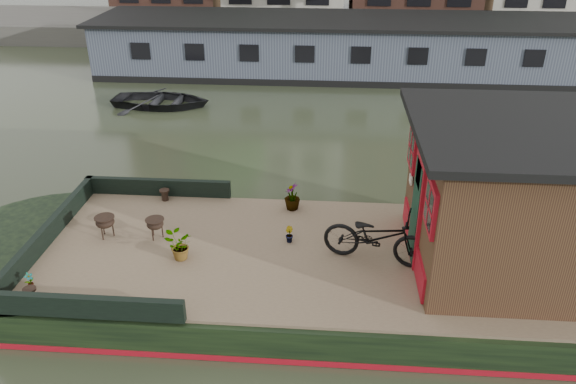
# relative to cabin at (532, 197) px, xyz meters

# --- Properties ---
(ground) EXTENTS (120.00, 120.00, 0.00)m
(ground) POSITION_rel_cabin_xyz_m (-2.19, 0.00, -1.88)
(ground) COLOR #2B3220
(ground) RESTS_ON ground
(houseboat_hull) EXTENTS (14.01, 4.02, 0.60)m
(houseboat_hull) POSITION_rel_cabin_xyz_m (-3.52, 0.00, -1.60)
(houseboat_hull) COLOR black
(houseboat_hull) RESTS_ON ground
(houseboat_deck) EXTENTS (11.80, 3.80, 0.05)m
(houseboat_deck) POSITION_rel_cabin_xyz_m (-2.19, 0.00, -1.25)
(houseboat_deck) COLOR #7B664C
(houseboat_deck) RESTS_ON houseboat_hull
(bow_bulwark) EXTENTS (3.00, 4.00, 0.35)m
(bow_bulwark) POSITION_rel_cabin_xyz_m (-7.25, 0.00, -1.05)
(bow_bulwark) COLOR black
(bow_bulwark) RESTS_ON houseboat_deck
(cabin) EXTENTS (4.00, 3.50, 2.42)m
(cabin) POSITION_rel_cabin_xyz_m (0.00, 0.00, 0.00)
(cabin) COLOR black
(cabin) RESTS_ON houseboat_deck
(bicycle) EXTENTS (1.87, 1.02, 0.93)m
(bicycle) POSITION_rel_cabin_xyz_m (-2.39, -0.14, -0.76)
(bicycle) COLOR black
(bicycle) RESTS_ON houseboat_deck
(potted_plant_b) EXTENTS (0.19, 0.20, 0.29)m
(potted_plant_b) POSITION_rel_cabin_xyz_m (-3.87, 0.33, -1.08)
(potted_plant_b) COLOR brown
(potted_plant_b) RESTS_ON houseboat_deck
(potted_plant_c) EXTENTS (0.54, 0.51, 0.50)m
(potted_plant_c) POSITION_rel_cabin_xyz_m (-5.67, -0.36, -0.98)
(potted_plant_c) COLOR #A96731
(potted_plant_c) RESTS_ON houseboat_deck
(potted_plant_d) EXTENTS (0.32, 0.32, 0.55)m
(potted_plant_d) POSITION_rel_cabin_xyz_m (-3.90, 1.53, -0.95)
(potted_plant_d) COLOR maroon
(potted_plant_d) RESTS_ON houseboat_deck
(potted_plant_e) EXTENTS (0.15, 0.17, 0.27)m
(potted_plant_e) POSITION_rel_cabin_xyz_m (-7.79, -1.32, -1.09)
(potted_plant_e) COLOR #925A2A
(potted_plant_e) RESTS_ON houseboat_deck
(brazier_front) EXTENTS (0.49, 0.49, 0.40)m
(brazier_front) POSITION_rel_cabin_xyz_m (-7.15, 0.25, -1.03)
(brazier_front) COLOR black
(brazier_front) RESTS_ON houseboat_deck
(brazier_rear) EXTENTS (0.43, 0.43, 0.38)m
(brazier_rear) POSITION_rel_cabin_xyz_m (-6.25, 0.27, -1.04)
(brazier_rear) COLOR black
(brazier_rear) RESTS_ON houseboat_deck
(bollard_port) EXTENTS (0.20, 0.20, 0.23)m
(bollard_port) POSITION_rel_cabin_xyz_m (-6.49, 1.70, -1.11)
(bollard_port) COLOR black
(bollard_port) RESTS_ON houseboat_deck
(bollard_stbd) EXTENTS (0.20, 0.20, 0.23)m
(bollard_stbd) POSITION_rel_cabin_xyz_m (-7.62, -1.63, -1.12)
(bollard_stbd) COLOR black
(bollard_stbd) RESTS_ON houseboat_deck
(dinghy) EXTENTS (3.31, 2.44, 0.66)m
(dinghy) POSITION_rel_cabin_xyz_m (-8.79, 9.40, -1.55)
(dinghy) COLOR black
(dinghy) RESTS_ON ground
(far_houseboat) EXTENTS (20.40, 4.40, 2.11)m
(far_houseboat) POSITION_rel_cabin_xyz_m (-2.19, 14.00, -0.91)
(far_houseboat) COLOR #4F596A
(far_houseboat) RESTS_ON ground
(quay) EXTENTS (60.00, 6.00, 0.90)m
(quay) POSITION_rel_cabin_xyz_m (-2.19, 20.50, -1.43)
(quay) COLOR #47443F
(quay) RESTS_ON ground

